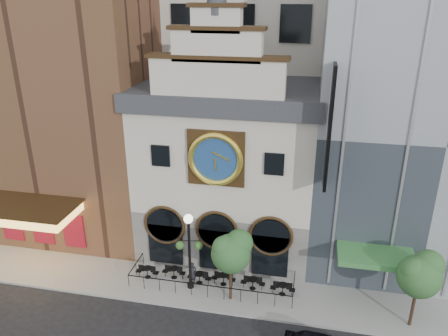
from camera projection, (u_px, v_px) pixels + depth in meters
ground at (203, 312)px, 26.59m from camera, size 120.00×120.00×0.00m
sidewalk at (212, 286)px, 28.83m from camera, size 44.00×5.00×0.15m
clock_building at (228, 164)px, 31.18m from camera, size 12.60×8.78×18.65m
theater_building at (67, 69)px, 33.30m from camera, size 14.00×15.60×25.00m
retail_building at (423, 119)px, 29.42m from camera, size 14.00×14.40×20.00m
cafe_railing at (212, 279)px, 28.64m from camera, size 10.60×2.60×0.90m
bistro_0 at (147, 272)px, 29.36m from camera, size 1.58×0.68×0.90m
bistro_1 at (174, 272)px, 29.32m from camera, size 1.58×0.68×0.90m
bistro_2 at (199, 277)px, 28.78m from camera, size 1.58×0.68×0.90m
bistro_3 at (224, 279)px, 28.65m from camera, size 1.58×0.68×0.90m
bistro_4 at (253, 283)px, 28.24m from camera, size 1.58×0.68×0.90m
bistro_5 at (283, 288)px, 27.69m from camera, size 1.58×0.68×0.90m
pedestrian at (193, 274)px, 28.49m from camera, size 0.70×0.73×1.68m
lamppost at (189, 243)px, 27.33m from camera, size 1.70×0.75×5.35m
tree_left at (232, 251)px, 26.20m from camera, size 2.49×2.40×4.80m
tree_right at (420, 273)px, 24.05m from camera, size 2.51×2.42×4.84m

